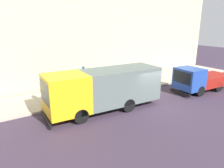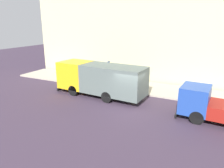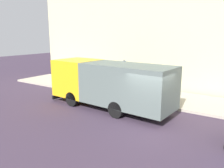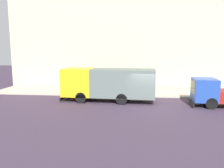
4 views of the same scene
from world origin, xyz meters
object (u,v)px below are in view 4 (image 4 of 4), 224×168
(small_flatbed_truck, at_px, (223,94))
(street_sign_post, at_px, (107,78))
(large_utility_truck, at_px, (108,83))
(pedestrian_walking, at_px, (80,83))
(traffic_cone_orange, at_px, (75,90))

(small_flatbed_truck, bearing_deg, street_sign_post, 74.14)
(large_utility_truck, distance_m, pedestrian_walking, 4.47)
(small_flatbed_truck, bearing_deg, large_utility_truck, 87.12)
(small_flatbed_truck, height_order, street_sign_post, street_sign_post)
(small_flatbed_truck, height_order, traffic_cone_orange, small_flatbed_truck)
(small_flatbed_truck, distance_m, traffic_cone_orange, 12.68)
(large_utility_truck, bearing_deg, traffic_cone_orange, 62.50)
(small_flatbed_truck, xyz_separation_m, traffic_cone_orange, (3.01, 12.31, -0.50))
(traffic_cone_orange, bearing_deg, pedestrian_walking, -12.14)
(large_utility_truck, bearing_deg, pedestrian_walking, 48.57)
(small_flatbed_truck, bearing_deg, pedestrian_walking, 74.64)
(pedestrian_walking, distance_m, traffic_cone_orange, 1.25)
(pedestrian_walking, height_order, traffic_cone_orange, pedestrian_walking)
(large_utility_truck, relative_size, traffic_cone_orange, 10.76)
(large_utility_truck, bearing_deg, small_flatbed_truck, -93.06)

